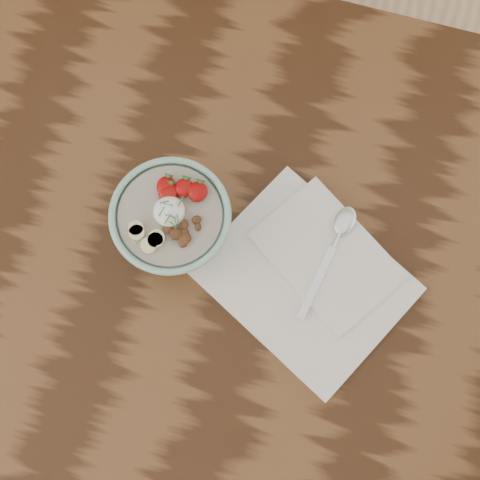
# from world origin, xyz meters

# --- Properties ---
(table) EXTENTS (1.60, 0.90, 0.75)m
(table) POSITION_xyz_m (0.00, 0.00, 0.66)
(table) COLOR #331B0C
(table) RESTS_ON ground
(breakfast_bowl) EXTENTS (0.18, 0.18, 0.12)m
(breakfast_bowl) POSITION_xyz_m (0.07, -0.02, 0.81)
(breakfast_bowl) COLOR #92C4B0
(breakfast_bowl) RESTS_ON table
(napkin) EXTENTS (0.36, 0.34, 0.02)m
(napkin) POSITION_xyz_m (0.29, -0.03, 0.76)
(napkin) COLOR white
(napkin) RESTS_ON table
(spoon) EXTENTS (0.06, 0.19, 0.01)m
(spoon) POSITION_xyz_m (0.32, 0.04, 0.77)
(spoon) COLOR silver
(spoon) RESTS_ON napkin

